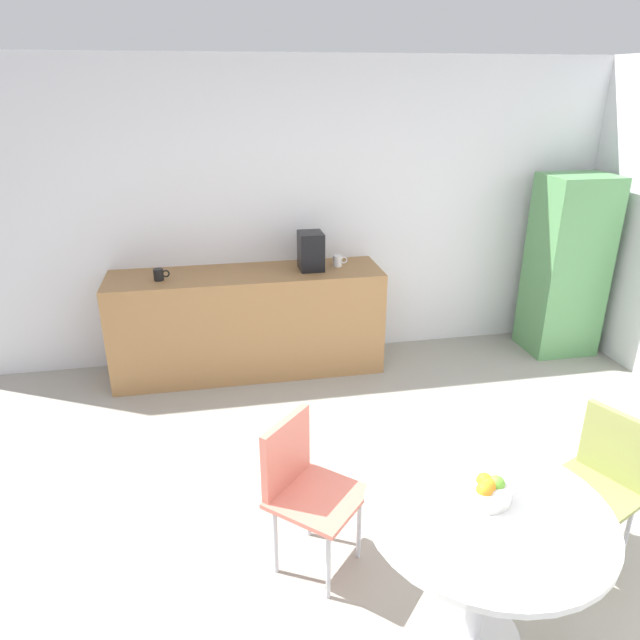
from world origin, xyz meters
name	(u,v)px	position (x,y,z in m)	size (l,w,h in m)	color
ground_plane	(368,604)	(0.00, 0.00, 0.00)	(6.00, 6.00, 0.00)	#9E998E
wall_back	(282,215)	(0.00, 3.00, 1.30)	(6.00, 0.10, 2.60)	silver
counter_block	(248,322)	(-0.36, 2.65, 0.45)	(2.29, 0.60, 0.90)	#9E7042
locker_cabinet	(566,266)	(2.55, 2.55, 0.82)	(0.60, 0.50, 1.64)	#599959
round_table	(484,537)	(0.42, -0.27, 0.59)	(1.03, 1.03, 0.74)	silver
chair_coral	(302,477)	(-0.26, 0.37, 0.52)	(0.59, 0.59, 0.83)	silver
chair_olive	(603,472)	(1.27, 0.12, 0.52)	(0.56, 0.56, 0.83)	silver
fruit_bowl	(486,489)	(0.44, -0.20, 0.78)	(0.23, 0.23, 0.11)	silver
mug_white	(159,275)	(-1.06, 2.59, 0.95)	(0.13, 0.08, 0.09)	black
mug_green	(338,261)	(0.44, 2.69, 0.95)	(0.13, 0.08, 0.09)	white
coffee_maker	(311,251)	(0.19, 2.65, 1.06)	(0.20, 0.24, 0.32)	black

